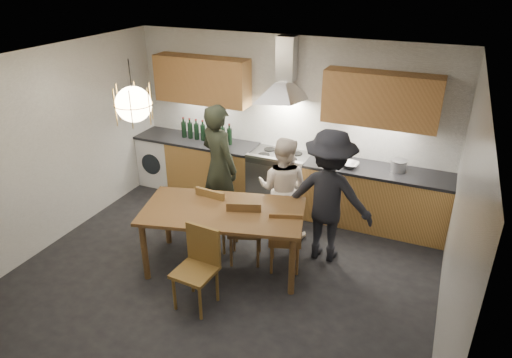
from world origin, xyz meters
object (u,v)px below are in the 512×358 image
at_px(person_left, 219,167).
at_px(wine_bottles, 206,131).
at_px(chair_front, 199,262).
at_px(person_mid, 283,188).
at_px(stock_pot, 398,166).
at_px(person_right, 328,197).
at_px(dining_table, 223,216).
at_px(mixing_bowl, 349,165).
at_px(chair_back_left, 215,214).

height_order(person_left, wine_bottles, person_left).
bearing_deg(chair_front, person_mid, 82.51).
bearing_deg(chair_front, stock_pot, 59.59).
xyz_separation_m(stock_pot, wine_bottles, (-3.02, -0.02, 0.09)).
bearing_deg(person_right, dining_table, 32.13).
bearing_deg(dining_table, chair_front, -100.11).
distance_m(chair_front, person_mid, 1.74).
bearing_deg(stock_pot, mixing_bowl, -168.54).
relative_size(dining_table, wine_bottles, 2.32).
bearing_deg(wine_bottles, chair_back_left, -57.79).
relative_size(chair_front, mixing_bowl, 3.59).
xyz_separation_m(chair_back_left, mixing_bowl, (1.43, 1.37, 0.40)).
bearing_deg(wine_bottles, person_right, -24.64).
distance_m(chair_front, wine_bottles, 2.86).
height_order(dining_table, mixing_bowl, mixing_bowl).
distance_m(chair_back_left, wine_bottles, 1.83).
bearing_deg(dining_table, stock_pot, 31.24).
distance_m(person_left, wine_bottles, 1.11).
relative_size(chair_back_left, chair_front, 0.98).
relative_size(chair_back_left, stock_pot, 4.31).
distance_m(person_left, person_mid, 0.96).
bearing_deg(stock_pot, dining_table, -134.54).
bearing_deg(mixing_bowl, chair_back_left, -136.23).
height_order(chair_back_left, wine_bottles, wine_bottles).
bearing_deg(wine_bottles, person_left, -51.65).
xyz_separation_m(person_left, stock_pot, (2.34, 0.88, 0.07)).
bearing_deg(person_left, wine_bottles, -26.88).
relative_size(chair_back_left, person_right, 0.53).
relative_size(chair_front, person_left, 0.52).
bearing_deg(dining_table, mixing_bowl, 41.73).
relative_size(chair_front, wine_bottles, 1.02).
height_order(dining_table, chair_front, chair_front).
height_order(person_right, stock_pot, person_right).
bearing_deg(wine_bottles, mixing_bowl, -2.64).
xyz_separation_m(chair_back_left, person_right, (1.39, 0.42, 0.35)).
relative_size(chair_front, person_mid, 0.64).
xyz_separation_m(dining_table, chair_front, (0.05, -0.70, -0.19)).
distance_m(dining_table, wine_bottles, 2.21).
distance_m(chair_back_left, person_mid, 0.98).
height_order(person_left, mixing_bowl, person_left).
bearing_deg(stock_pot, wine_bottles, -179.56).
height_order(person_mid, mixing_bowl, person_mid).
bearing_deg(chair_back_left, dining_table, 136.57).
bearing_deg(person_right, chair_back_left, 15.02).
bearing_deg(person_left, dining_table, 144.64).
bearing_deg(chair_back_left, wine_bottles, -53.10).
bearing_deg(stock_pot, person_mid, -149.11).
bearing_deg(chair_back_left, person_right, -158.69).
bearing_deg(person_left, chair_back_left, 136.98).
bearing_deg(chair_back_left, stock_pot, -139.50).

